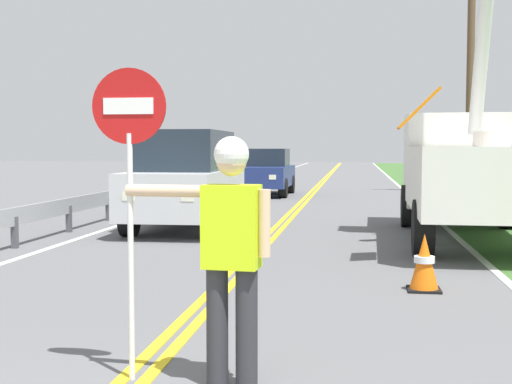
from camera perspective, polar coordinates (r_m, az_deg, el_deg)
name	(u,v)px	position (r m, az deg, el deg)	size (l,w,h in m)	color
centerline_yellow_left	(302,201)	(22.54, 3.80, -0.72)	(0.11, 110.00, 0.01)	yellow
centerline_yellow_right	(307,201)	(22.53, 4.26, -0.73)	(0.11, 110.00, 0.01)	yellow
edge_line_right	(417,202)	(22.56, 13.19, -0.81)	(0.12, 110.00, 0.01)	silver
edge_line_left	(197,200)	(23.07, -4.92, -0.63)	(0.12, 110.00, 0.01)	silver
flagger_worker	(230,245)	(4.97, -2.15, -4.41)	(1.09, 0.27, 1.83)	#2D2D33
stop_sign_paddle	(130,153)	(5.17, -10.43, 3.22)	(0.56, 0.04, 2.33)	silver
utility_bucket_truck	(469,163)	(13.81, 17.24, 2.27)	(2.80, 6.86, 6.21)	white
oncoming_suv_nearest	(186,179)	(14.84, -5.79, 1.05)	(1.97, 4.63, 2.10)	silver
oncoming_sedan_second	(265,172)	(25.20, 0.74, 1.64)	(1.95, 4.12, 1.70)	navy
utility_pole_mid	(470,77)	(27.09, 17.32, 9.05)	(1.80, 0.28, 8.32)	brown
traffic_cone_lead	(424,263)	(8.66, 13.76, -5.77)	(0.40, 0.40, 0.70)	orange
guardrail_left_shoulder	(124,196)	(17.86, -10.87, -0.29)	(0.10, 32.00, 0.71)	#9EA0A3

